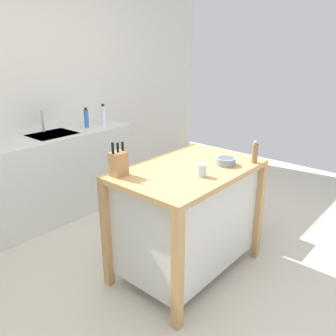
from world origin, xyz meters
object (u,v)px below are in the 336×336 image
at_px(kitchen_island, 187,215).
at_px(bottle_hand_soap, 103,115).
at_px(trash_bin, 233,201).
at_px(sink_faucet, 43,121).
at_px(knife_block, 119,163).
at_px(pepper_grinder, 255,152).
at_px(bottle_spray_cleaner, 86,118).
at_px(bowl_ceramic_wide, 226,161).
at_px(drinking_cup, 201,170).

bearing_deg(kitchen_island, bottle_hand_soap, 72.03).
distance_m(trash_bin, sink_faucet, 2.10).
distance_m(trash_bin, bottle_hand_soap, 1.71).
relative_size(knife_block, bottle_hand_soap, 1.04).
bearing_deg(kitchen_island, pepper_grinder, -36.86).
bearing_deg(bottle_spray_cleaner, bowl_ceramic_wide, -92.71).
relative_size(kitchen_island, knife_block, 4.57).
bearing_deg(drinking_cup, sink_faucet, 90.31).
distance_m(pepper_grinder, sink_faucet, 2.21).
bearing_deg(kitchen_island, bottle_spray_cleaner, 79.02).
distance_m(kitchen_island, bowl_ceramic_wide, 0.51).
height_order(knife_block, trash_bin, knife_block).
bearing_deg(trash_bin, sink_faucet, 116.80).
relative_size(bowl_ceramic_wide, sink_faucet, 0.69).
bearing_deg(drinking_cup, bottle_spray_cleaner, 77.57).
relative_size(kitchen_island, bottle_spray_cleaner, 5.18).
relative_size(pepper_grinder, trash_bin, 0.28).
relative_size(kitchen_island, pepper_grinder, 6.36).
relative_size(kitchen_island, trash_bin, 1.79).
bearing_deg(pepper_grinder, drinking_cup, 164.38).
xyz_separation_m(bottle_spray_cleaner, bottle_hand_soap, (0.20, -0.05, 0.01)).
bearing_deg(kitchen_island, sink_faucet, 92.89).
relative_size(kitchen_island, bowl_ceramic_wide, 7.40).
height_order(pepper_grinder, trash_bin, pepper_grinder).
height_order(knife_block, bowl_ceramic_wide, knife_block).
height_order(drinking_cup, trash_bin, drinking_cup).
bearing_deg(bowl_ceramic_wide, pepper_grinder, -37.17).
xyz_separation_m(knife_block, bottle_spray_cleaner, (0.76, 1.38, 0.01)).
distance_m(pepper_grinder, bottle_spray_cleaner, 1.97).
xyz_separation_m(knife_block, bottle_hand_soap, (0.96, 1.34, 0.02)).
xyz_separation_m(sink_faucet, bottle_spray_cleaner, (0.41, -0.19, -0.01)).
bearing_deg(bowl_ceramic_wide, trash_bin, 22.48).
xyz_separation_m(kitchen_island, bottle_spray_cleaner, (0.32, 1.65, 0.49)).
distance_m(drinking_cup, sink_faucet, 2.01).
height_order(knife_block, bottle_spray_cleaner, knife_block).
bearing_deg(bottle_spray_cleaner, kitchen_island, -100.98).
height_order(kitchen_island, bottle_spray_cleaner, bottle_spray_cleaner).
relative_size(pepper_grinder, bottle_spray_cleaner, 0.81).
bearing_deg(bowl_ceramic_wide, bottle_hand_soap, 80.86).
bearing_deg(bottle_hand_soap, knife_block, -125.82).
distance_m(bowl_ceramic_wide, bottle_hand_soap, 1.80).
bearing_deg(bowl_ceramic_wide, sink_faucet, 99.23).
relative_size(bowl_ceramic_wide, drinking_cup, 1.68).
height_order(drinking_cup, sink_faucet, sink_faucet).
height_order(kitchen_island, bowl_ceramic_wide, bowl_ceramic_wide).
bearing_deg(trash_bin, knife_block, 170.61).
relative_size(pepper_grinder, sink_faucet, 0.81).
xyz_separation_m(pepper_grinder, bottle_spray_cleaner, (-0.10, 1.97, 0.01)).
height_order(knife_block, pepper_grinder, knife_block).
height_order(drinking_cup, bottle_spray_cleaner, bottle_spray_cleaner).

